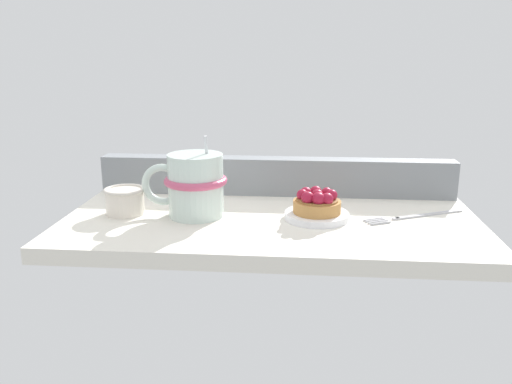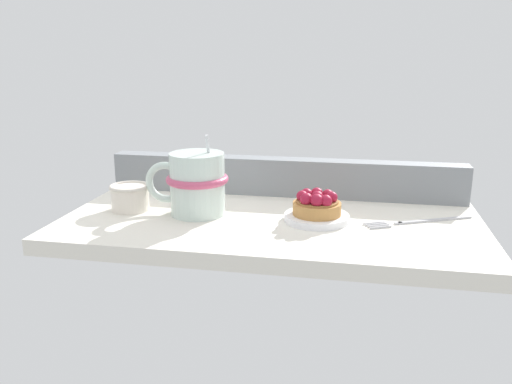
{
  "view_description": "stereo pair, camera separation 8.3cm",
  "coord_description": "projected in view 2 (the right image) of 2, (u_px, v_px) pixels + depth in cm",
  "views": [
    {
      "loc": [
        4.63,
        -79.88,
        25.78
      ],
      "look_at": [
        -2.36,
        -0.13,
        4.18
      ],
      "focal_mm": 37.17,
      "sensor_mm": 36.0,
      "label": 1
    },
    {
      "loc": [
        12.84,
        -78.73,
        25.78
      ],
      "look_at": [
        -2.36,
        -0.13,
        4.18
      ],
      "focal_mm": 37.17,
      "sensor_mm": 36.0,
      "label": 2
    }
  ],
  "objects": [
    {
      "name": "raspberry_tart",
      "position": [
        317.0,
        204.0,
        0.81
      ],
      "size": [
        7.47,
        7.47,
        3.88
      ],
      "color": "#B77F42",
      "rests_on": "dessert_plate"
    },
    {
      "name": "window_rail_back",
      "position": [
        284.0,
        177.0,
        0.96
      ],
      "size": [
        64.14,
        3.95,
        6.72
      ],
      "primitive_type": "cube",
      "color": "gray",
      "rests_on": "ground_plane"
    },
    {
      "name": "sugar_bowl",
      "position": [
        131.0,
        196.0,
        0.88
      ],
      "size": [
        6.63,
        6.63,
        4.28
      ],
      "color": "silver",
      "rests_on": "ground_plane"
    },
    {
      "name": "dessert_fork",
      "position": [
        418.0,
        221.0,
        0.82
      ],
      "size": [
        16.89,
        9.18,
        0.6
      ],
      "color": "#B7B7BC",
      "rests_on": "ground_plane"
    },
    {
      "name": "ground_plane",
      "position": [
        271.0,
        225.0,
        0.84
      ],
      "size": [
        65.45,
        32.69,
        2.41
      ],
      "primitive_type": "cube",
      "color": "silver"
    },
    {
      "name": "coffee_mug",
      "position": [
        196.0,
        183.0,
        0.85
      ],
      "size": [
        13.75,
        10.0,
        12.97
      ],
      "color": "silver",
      "rests_on": "ground_plane"
    },
    {
      "name": "dessert_plate",
      "position": [
        316.0,
        218.0,
        0.82
      ],
      "size": [
        10.12,
        10.12,
        1.05
      ],
      "color": "white",
      "rests_on": "ground_plane"
    }
  ]
}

